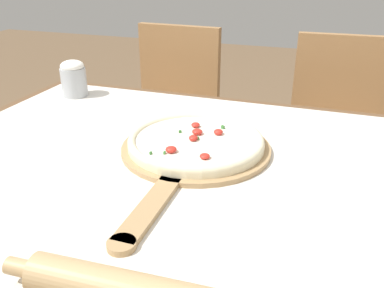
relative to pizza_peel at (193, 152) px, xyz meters
The scene contains 7 objects.
dining_table 0.13m from the pizza_peel, 128.73° to the right, with size 1.30×1.01×0.74m.
towel_cloth 0.07m from the pizza_peel, 128.73° to the right, with size 1.22×0.93×0.00m.
pizza_peel is the anchor object (origin of this frame).
pizza 0.03m from the pizza_peel, 89.94° to the left, with size 0.33×0.33×0.03m.
chair_left 0.89m from the pizza_peel, 115.13° to the left, with size 0.42×0.42×0.90m.
chair_right 0.88m from the pizza_peel, 66.07° to the left, with size 0.41×0.41×0.90m.
flour_cup 0.60m from the pizza_peel, 150.48° to the left, with size 0.08×0.08×0.12m.
Camera 1 is at (0.32, -0.78, 1.18)m, focal length 38.00 mm.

